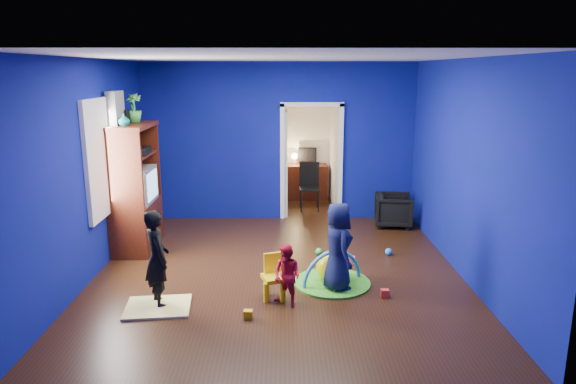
{
  "coord_description": "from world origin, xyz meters",
  "views": [
    {
      "loc": [
        0.07,
        -6.67,
        2.74
      ],
      "look_at": [
        0.14,
        0.4,
        1.06
      ],
      "focal_mm": 32.0,
      "sensor_mm": 36.0,
      "label": 1
    }
  ],
  "objects_px": {
    "toddler_red": "(287,276)",
    "folding_chair": "(310,188)",
    "vase": "(124,120)",
    "kid_chair": "(275,279)",
    "play_mat": "(332,283)",
    "child_black": "(157,258)",
    "crt_tv": "(137,185)",
    "study_desk": "(307,182)",
    "tv_armoire": "(135,188)",
    "armchair": "(394,210)",
    "hopper_ball": "(331,266)",
    "child_navy": "(338,247)"
  },
  "relations": [
    {
      "from": "toddler_red",
      "to": "folding_chair",
      "type": "height_order",
      "value": "folding_chair"
    },
    {
      "from": "toddler_red",
      "to": "vase",
      "type": "height_order",
      "value": "vase"
    },
    {
      "from": "armchair",
      "to": "kid_chair",
      "type": "height_order",
      "value": "armchair"
    },
    {
      "from": "armchair",
      "to": "toddler_red",
      "type": "relative_size",
      "value": 0.85
    },
    {
      "from": "child_black",
      "to": "crt_tv",
      "type": "relative_size",
      "value": 1.68
    },
    {
      "from": "armchair",
      "to": "child_black",
      "type": "distance_m",
      "value": 4.71
    },
    {
      "from": "study_desk",
      "to": "folding_chair",
      "type": "relative_size",
      "value": 0.96
    },
    {
      "from": "vase",
      "to": "kid_chair",
      "type": "xyz_separation_m",
      "value": [
        2.18,
        -1.57,
        -1.8
      ]
    },
    {
      "from": "child_black",
      "to": "play_mat",
      "type": "relative_size",
      "value": 1.17
    },
    {
      "from": "child_black",
      "to": "tv_armoire",
      "type": "relative_size",
      "value": 0.6
    },
    {
      "from": "kid_chair",
      "to": "play_mat",
      "type": "relative_size",
      "value": 0.5
    },
    {
      "from": "crt_tv",
      "to": "folding_chair",
      "type": "bearing_deg",
      "value": 38.96
    },
    {
      "from": "play_mat",
      "to": "study_desk",
      "type": "relative_size",
      "value": 1.14
    },
    {
      "from": "hopper_ball",
      "to": "folding_chair",
      "type": "bearing_deg",
      "value": 91.79
    },
    {
      "from": "child_navy",
      "to": "kid_chair",
      "type": "height_order",
      "value": "child_navy"
    },
    {
      "from": "child_black",
      "to": "armchair",
      "type": "bearing_deg",
      "value": -76.87
    },
    {
      "from": "armchair",
      "to": "tv_armoire",
      "type": "relative_size",
      "value": 0.33
    },
    {
      "from": "child_black",
      "to": "folding_chair",
      "type": "xyz_separation_m",
      "value": [
        2.01,
        4.27,
        -0.13
      ]
    },
    {
      "from": "study_desk",
      "to": "hopper_ball",
      "type": "bearing_deg",
      "value": -88.59
    },
    {
      "from": "hopper_ball",
      "to": "kid_chair",
      "type": "relative_size",
      "value": 0.82
    },
    {
      "from": "child_navy",
      "to": "crt_tv",
      "type": "bearing_deg",
      "value": 47.21
    },
    {
      "from": "child_black",
      "to": "folding_chair",
      "type": "height_order",
      "value": "child_black"
    },
    {
      "from": "child_black",
      "to": "toddler_red",
      "type": "xyz_separation_m",
      "value": [
        1.53,
        -0.04,
        -0.21
      ]
    },
    {
      "from": "armchair",
      "to": "study_desk",
      "type": "height_order",
      "value": "study_desk"
    },
    {
      "from": "toddler_red",
      "to": "folding_chair",
      "type": "xyz_separation_m",
      "value": [
        0.48,
        4.31,
        0.08
      ]
    },
    {
      "from": "crt_tv",
      "to": "play_mat",
      "type": "distance_m",
      "value": 3.38
    },
    {
      "from": "vase",
      "to": "crt_tv",
      "type": "bearing_deg",
      "value": 82.41
    },
    {
      "from": "child_navy",
      "to": "study_desk",
      "type": "xyz_separation_m",
      "value": [
        -0.16,
        4.79,
        -0.19
      ]
    },
    {
      "from": "kid_chair",
      "to": "hopper_ball",
      "type": "bearing_deg",
      "value": 15.58
    },
    {
      "from": "armchair",
      "to": "study_desk",
      "type": "relative_size",
      "value": 0.73
    },
    {
      "from": "tv_armoire",
      "to": "play_mat",
      "type": "height_order",
      "value": "tv_armoire"
    },
    {
      "from": "kid_chair",
      "to": "vase",
      "type": "bearing_deg",
      "value": 124.54
    },
    {
      "from": "armchair",
      "to": "vase",
      "type": "relative_size",
      "value": 3.65
    },
    {
      "from": "crt_tv",
      "to": "play_mat",
      "type": "bearing_deg",
      "value": -26.3
    },
    {
      "from": "tv_armoire",
      "to": "armchair",
      "type": "bearing_deg",
      "value": 14.99
    },
    {
      "from": "crt_tv",
      "to": "study_desk",
      "type": "xyz_separation_m",
      "value": [
        2.78,
        3.2,
        -0.65
      ]
    },
    {
      "from": "toddler_red",
      "to": "vase",
      "type": "xyz_separation_m",
      "value": [
        -2.33,
        1.77,
        1.67
      ]
    },
    {
      "from": "tv_armoire",
      "to": "study_desk",
      "type": "xyz_separation_m",
      "value": [
        2.82,
        3.2,
        -0.6
      ]
    },
    {
      "from": "armchair",
      "to": "hopper_ball",
      "type": "bearing_deg",
      "value": 158.06
    },
    {
      "from": "play_mat",
      "to": "toddler_red",
      "type": "bearing_deg",
      "value": -133.36
    },
    {
      "from": "child_black",
      "to": "folding_chair",
      "type": "distance_m",
      "value": 4.72
    },
    {
      "from": "kid_chair",
      "to": "play_mat",
      "type": "height_order",
      "value": "kid_chair"
    },
    {
      "from": "toddler_red",
      "to": "tv_armoire",
      "type": "height_order",
      "value": "tv_armoire"
    },
    {
      "from": "study_desk",
      "to": "kid_chair",
      "type": "bearing_deg",
      "value": -97.14
    },
    {
      "from": "play_mat",
      "to": "child_navy",
      "type": "bearing_deg",
      "value": -73.54
    },
    {
      "from": "tv_armoire",
      "to": "study_desk",
      "type": "relative_size",
      "value": 2.23
    },
    {
      "from": "study_desk",
      "to": "crt_tv",
      "type": "bearing_deg",
      "value": -130.9
    },
    {
      "from": "child_black",
      "to": "hopper_ball",
      "type": "distance_m",
      "value": 2.27
    },
    {
      "from": "vase",
      "to": "crt_tv",
      "type": "distance_m",
      "value": 1.07
    },
    {
      "from": "toddler_red",
      "to": "hopper_ball",
      "type": "height_order",
      "value": "toddler_red"
    }
  ]
}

